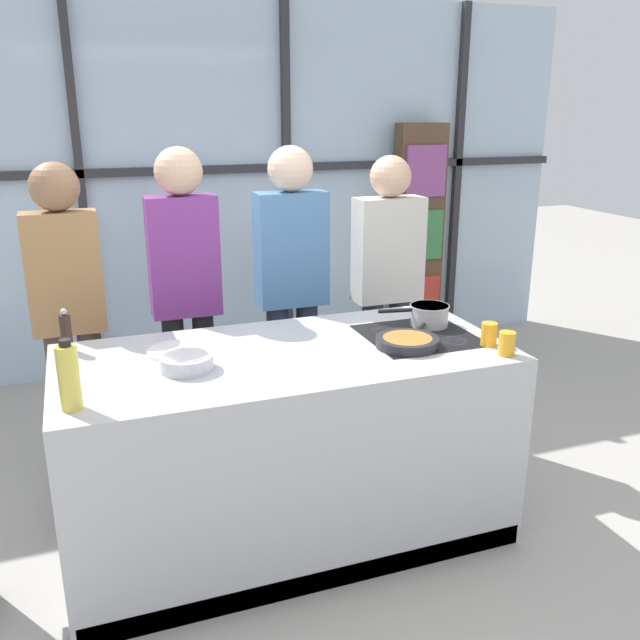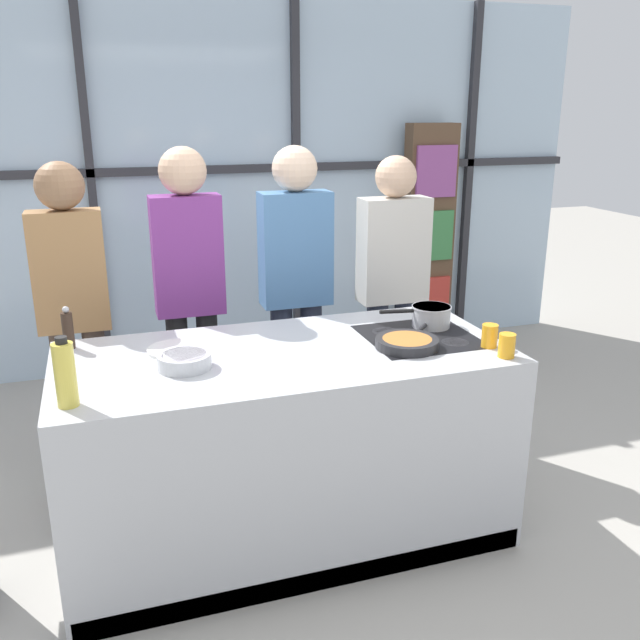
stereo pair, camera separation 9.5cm
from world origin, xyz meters
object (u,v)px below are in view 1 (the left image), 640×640
at_px(spectator_center_left, 185,284).
at_px(saucepan, 429,314).
at_px(spectator_center_right, 292,279).
at_px(frying_pan, 408,341).
at_px(oil_bottle, 69,377).
at_px(juice_glass_near, 507,344).
at_px(white_plate, 177,351).
at_px(pepper_grinder, 66,332).
at_px(spectator_far_right, 387,278).
at_px(juice_glass_far, 489,334).
at_px(spectator_far_left, 68,302).
at_px(mixing_bowl, 186,362).

distance_m(spectator_center_left, saucepan, 1.32).
xyz_separation_m(spectator_center_right, frying_pan, (0.25, -0.98, -0.09)).
height_order(oil_bottle, juice_glass_near, oil_bottle).
xyz_separation_m(white_plate, pepper_grinder, (-0.46, 0.19, 0.08)).
xyz_separation_m(frying_pan, oil_bottle, (-1.47, -0.19, 0.10)).
bearing_deg(spectator_center_left, white_plate, 77.00).
height_order(spectator_far_right, juice_glass_far, spectator_far_right).
bearing_deg(oil_bottle, spectator_center_right, 43.73).
bearing_deg(spectator_far_right, juice_glass_near, 90.07).
xyz_separation_m(spectator_center_right, pepper_grinder, (-1.23, -0.50, -0.02)).
bearing_deg(juice_glass_far, spectator_center_left, 138.21).
bearing_deg(spectator_center_right, spectator_far_right, -180.00).
relative_size(spectator_far_right, juice_glass_far, 16.11).
bearing_deg(spectator_center_left, juice_glass_near, 134.75).
height_order(spectator_far_left, saucepan, spectator_far_left).
bearing_deg(spectator_far_right, spectator_center_right, 0.00).
xyz_separation_m(spectator_far_left, juice_glass_near, (1.83, -1.23, -0.04)).
bearing_deg(juice_glass_far, oil_bottle, -177.60).
height_order(spectator_center_left, spectator_center_right, spectator_center_left).
relative_size(spectator_center_right, white_plate, 6.81).
height_order(spectator_center_left, mixing_bowl, spectator_center_left).
bearing_deg(saucepan, juice_glass_far, -71.77).
height_order(spectator_far_right, white_plate, spectator_far_right).
bearing_deg(spectator_far_left, white_plate, 123.04).
bearing_deg(oil_bottle, mixing_bowl, 28.39).
xyz_separation_m(spectator_far_right, juice_glass_near, (0.00, -1.23, -0.01)).
height_order(spectator_far_right, saucepan, spectator_far_right).
distance_m(mixing_bowl, pepper_grinder, 0.63).
relative_size(spectator_far_right, mixing_bowl, 7.58).
bearing_deg(juice_glass_far, saucepan, 108.23).
relative_size(spectator_far_right, frying_pan, 4.10).
height_order(spectator_center_right, spectator_far_right, spectator_center_right).
bearing_deg(oil_bottle, white_plate, 46.53).
height_order(saucepan, oil_bottle, oil_bottle).
bearing_deg(frying_pan, spectator_far_left, 146.37).
xyz_separation_m(pepper_grinder, juice_glass_near, (1.84, -0.72, -0.04)).
bearing_deg(juice_glass_far, spectator_far_left, 149.20).
distance_m(frying_pan, pepper_grinder, 1.55).
xyz_separation_m(frying_pan, white_plate, (-1.02, 0.29, -0.02)).
bearing_deg(spectator_center_left, frying_pan, 131.34).
relative_size(spectator_center_right, oil_bottle, 6.65).
height_order(spectator_center_left, spectator_far_right, spectator_center_left).
xyz_separation_m(spectator_center_left, spectator_center_right, (0.61, 0.00, -0.02)).
distance_m(spectator_center_right, saucepan, 0.88).
xyz_separation_m(juice_glass_near, juice_glass_far, (0.00, 0.14, 0.00)).
xyz_separation_m(spectator_center_left, oil_bottle, (-0.61, -1.17, -0.01)).
relative_size(spectator_center_right, spectator_far_right, 1.04).
distance_m(spectator_far_right, oil_bottle, 2.17).
bearing_deg(white_plate, spectator_center_left, 77.00).
relative_size(saucepan, juice_glass_far, 3.39).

